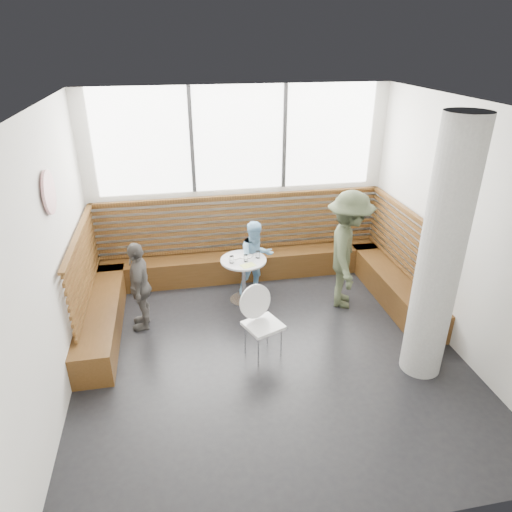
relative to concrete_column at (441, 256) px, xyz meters
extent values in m
cube|color=silver|center=(-1.85, 0.60, 0.00)|extent=(5.00, 5.00, 3.20)
cube|color=black|center=(-1.85, 0.60, -1.60)|extent=(5.00, 5.00, 0.01)
cube|color=white|center=(-1.85, 0.60, 1.60)|extent=(5.00, 5.00, 0.01)
cube|color=white|center=(-1.85, 3.08, 0.77)|extent=(4.50, 0.02, 1.65)
cube|color=#3F3F42|center=(-2.60, 3.06, 0.77)|extent=(0.06, 0.04, 1.65)
cube|color=#3F3F42|center=(-1.10, 3.06, 0.77)|extent=(0.06, 0.04, 1.65)
cube|color=#462B11|center=(-1.85, 2.85, -1.38)|extent=(5.00, 0.50, 0.45)
cube|color=#462B11|center=(-4.10, 1.85, -1.38)|extent=(0.50, 2.50, 0.45)
cube|color=#462B11|center=(0.40, 1.85, -1.38)|extent=(0.50, 2.50, 0.45)
cube|color=#4C2E13|center=(-1.85, 3.02, -0.65)|extent=(4.88, 0.08, 0.98)
cube|color=#4C2E13|center=(-4.27, 1.85, -0.65)|extent=(0.08, 2.38, 0.98)
cube|color=#4C2E13|center=(0.57, 1.85, -0.65)|extent=(0.08, 2.38, 0.98)
cylinder|color=gray|center=(0.00, 0.00, 0.00)|extent=(0.50, 0.50, 3.20)
cylinder|color=white|center=(-4.31, 1.00, 0.70)|extent=(0.03, 0.50, 0.50)
cylinder|color=silver|center=(-1.96, 2.05, -1.59)|extent=(0.45, 0.45, 0.02)
cylinder|color=silver|center=(-1.96, 2.05, -1.23)|extent=(0.07, 0.07, 0.71)
cylinder|color=#B7B7BA|center=(-1.96, 2.05, -0.88)|extent=(0.72, 0.72, 0.03)
cube|color=white|center=(-1.94, 0.61, -1.12)|extent=(0.45, 0.42, 0.04)
cylinder|color=white|center=(-1.94, 0.80, -0.86)|extent=(0.47, 0.11, 0.46)
cylinder|color=silver|center=(-2.12, 0.45, -1.37)|extent=(0.02, 0.02, 0.46)
cylinder|color=silver|center=(-1.76, 0.45, -1.37)|extent=(0.02, 0.02, 0.46)
cylinder|color=silver|center=(-2.12, 0.77, -1.37)|extent=(0.02, 0.02, 0.46)
cylinder|color=silver|center=(-1.76, 0.77, -1.37)|extent=(0.02, 0.02, 0.46)
imported|color=#3B432D|center=(-0.42, 1.67, -0.67)|extent=(1.07, 1.37, 1.86)
imported|color=#82B9E2|center=(-1.72, 2.28, -0.98)|extent=(0.71, 0.62, 1.25)
imported|color=#55524D|center=(-3.52, 1.63, -0.93)|extent=(0.35, 0.79, 1.33)
cylinder|color=white|center=(-2.10, 2.15, -0.86)|extent=(0.19, 0.19, 0.01)
cylinder|color=white|center=(-1.92, 2.14, -0.86)|extent=(0.21, 0.21, 0.01)
cylinder|color=white|center=(-2.16, 1.97, -0.81)|extent=(0.07, 0.07, 0.11)
cylinder|color=white|center=(-1.94, 1.98, -0.81)|extent=(0.07, 0.07, 0.11)
cylinder|color=white|center=(-1.73, 2.07, -0.81)|extent=(0.07, 0.07, 0.11)
cube|color=#A5C64C|center=(-1.93, 1.83, -0.86)|extent=(0.25, 0.22, 0.00)
camera|label=1|loc=(-2.96, -4.21, 2.28)|focal=32.00mm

